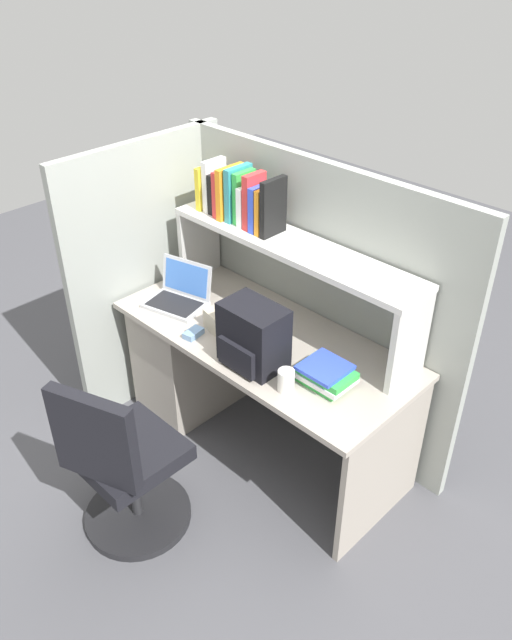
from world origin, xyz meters
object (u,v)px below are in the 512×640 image
Objects in this scene: computer_mouse at (193,333)px; paper_cup at (286,381)px; tissue_box at (224,324)px; backpack at (253,337)px; laptop at (180,295)px; office_chair at (123,469)px.

computer_mouse is 0.62m from paper_cup.
computer_mouse is 0.47× the size of tissue_box.
computer_mouse is at bearing -171.78° from backpack.
computer_mouse is (0.29, -0.16, -0.03)m from laptop.
paper_cup reaches higher than computer_mouse.
backpack is 2.98× the size of computer_mouse.
backpack is at bearing 171.18° from paper_cup.
backpack reaches higher than tissue_box.
backpack is at bearing -1.03° from computer_mouse.
office_chair is at bearing -123.36° from paper_cup.
backpack is 0.39m from computer_mouse.
laptop is 3.37× the size of paper_cup.
paper_cup is at bearing -8.80° from laptop.
backpack is 0.84m from office_chair.
backpack reaches higher than computer_mouse.
laptop is 1.65× the size of tissue_box.
tissue_box is (-0.53, 0.12, -0.00)m from paper_cup.
paper_cup is at bearing -7.87° from computer_mouse.
tissue_box is (0.38, -0.02, -0.00)m from laptop.
paper_cup is (0.25, -0.04, -0.10)m from backpack.
tissue_box is at bearing 47.99° from computer_mouse.
tissue_box is 0.24× the size of office_chair.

